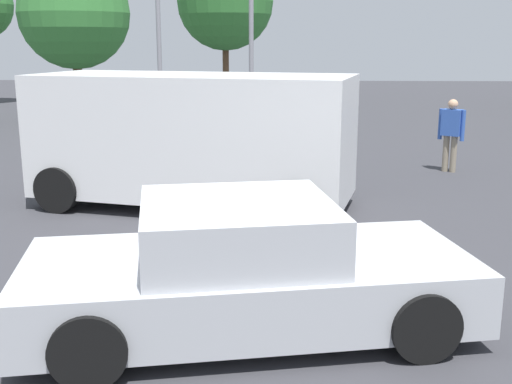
% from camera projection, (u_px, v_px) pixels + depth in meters
% --- Properties ---
extents(ground_plane, '(80.00, 80.00, 0.00)m').
position_uv_depth(ground_plane, '(241.00, 315.00, 6.57)').
color(ground_plane, '#38383D').
extents(sedan_foreground, '(4.54, 2.63, 1.28)m').
position_uv_depth(sedan_foreground, '(245.00, 271.00, 6.14)').
color(sedan_foreground, '#B7BABF').
rests_on(sedan_foreground, ground_plane).
extents(van_white, '(5.57, 3.26, 2.22)m').
position_uv_depth(van_white, '(194.00, 136.00, 10.64)').
color(van_white, white).
rests_on(van_white, ground_plane).
extents(pedestrian, '(0.49, 0.42, 1.56)m').
position_uv_depth(pedestrian, '(451.00, 129.00, 13.57)').
color(pedestrian, gray).
rests_on(pedestrian, ground_plane).
extents(tree_back_center, '(4.39, 4.39, 6.71)m').
position_uv_depth(tree_back_center, '(225.00, 2.00, 29.05)').
color(tree_back_center, brown).
rests_on(tree_back_center, ground_plane).
extents(tree_back_right, '(3.85, 3.85, 5.62)m').
position_uv_depth(tree_back_right, '(74.00, 13.00, 22.12)').
color(tree_back_right, brown).
rests_on(tree_back_right, ground_plane).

